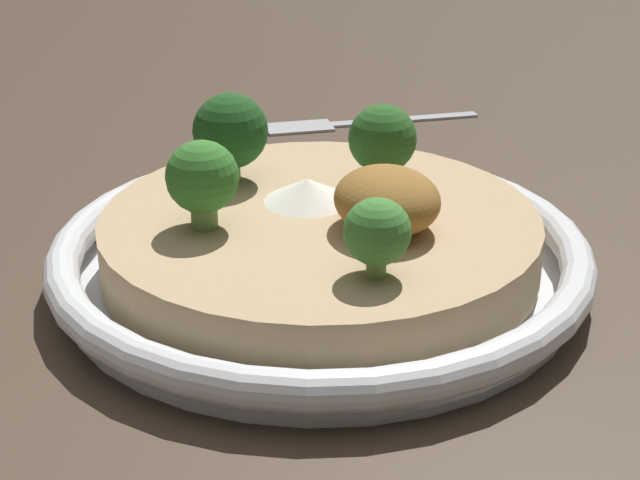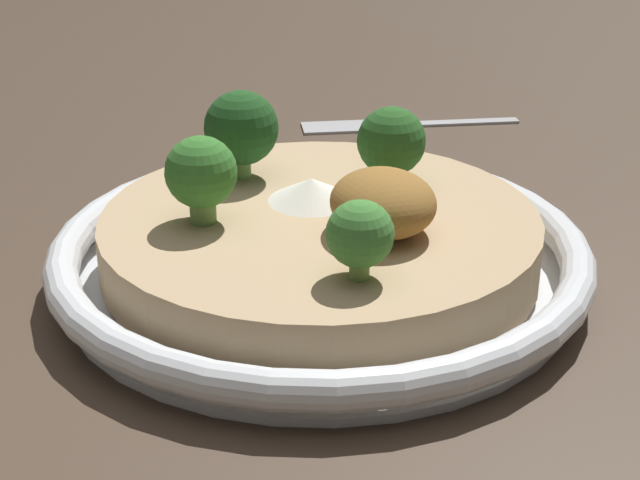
# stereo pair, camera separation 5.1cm
# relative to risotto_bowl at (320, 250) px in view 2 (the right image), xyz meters

# --- Properties ---
(ground_plane) EXTENTS (6.00, 6.00, 0.00)m
(ground_plane) POSITION_rel_risotto_bowl_xyz_m (0.00, 0.00, -0.02)
(ground_plane) COLOR #47382B
(risotto_bowl) EXTENTS (0.28, 0.28, 0.04)m
(risotto_bowl) POSITION_rel_risotto_bowl_xyz_m (0.00, 0.00, 0.00)
(risotto_bowl) COLOR silver
(risotto_bowl) RESTS_ON ground_plane
(cheese_sprinkle) EXTENTS (0.05, 0.05, 0.01)m
(cheese_sprinkle) POSITION_rel_risotto_bowl_xyz_m (0.02, 0.00, 0.03)
(cheese_sprinkle) COLOR white
(cheese_sprinkle) RESTS_ON risotto_bowl
(crispy_onion_garnish) EXTENTS (0.06, 0.05, 0.03)m
(crispy_onion_garnish) POSITION_rel_risotto_bowl_xyz_m (-0.03, -0.02, 0.04)
(crispy_onion_garnish) COLOR olive
(crispy_onion_garnish) RESTS_ON risotto_bowl
(broccoli_front) EXTENTS (0.04, 0.04, 0.05)m
(broccoli_front) POSITION_rel_risotto_bowl_xyz_m (0.03, -0.05, 0.05)
(broccoli_front) COLOR #84A856
(broccoli_front) RESTS_ON risotto_bowl
(broccoli_back_right) EXTENTS (0.04, 0.04, 0.05)m
(broccoli_back_right) POSITION_rel_risotto_bowl_xyz_m (0.01, 0.06, 0.05)
(broccoli_back_right) COLOR #668E47
(broccoli_back_right) RESTS_ON risotto_bowl
(broccoli_left) EXTENTS (0.03, 0.03, 0.04)m
(broccoli_left) POSITION_rel_risotto_bowl_xyz_m (-0.07, 0.00, 0.04)
(broccoli_left) COLOR #759E4C
(broccoli_left) RESTS_ON risotto_bowl
(broccoli_right) EXTENTS (0.04, 0.04, 0.05)m
(broccoli_right) POSITION_rel_risotto_bowl_xyz_m (0.06, 0.03, 0.05)
(broccoli_right) COLOR #668E47
(broccoli_right) RESTS_ON risotto_bowl
(fork_utensil) EXTENTS (0.04, 0.17, 0.00)m
(fork_utensil) POSITION_rel_risotto_bowl_xyz_m (0.24, -0.11, -0.02)
(fork_utensil) COLOR #B7B7BC
(fork_utensil) RESTS_ON ground_plane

